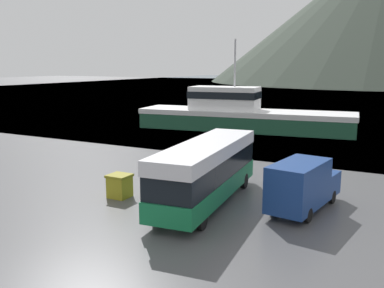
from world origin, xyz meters
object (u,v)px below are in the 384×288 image
Objects in this scene: delivery_van at (303,185)px; fishing_boat at (240,114)px; storage_bin at (120,186)px; tour_bus at (207,170)px.

delivery_van is 0.24× the size of fishing_boat.
delivery_van is at bearing 20.95° from fishing_boat.
fishing_boat reaches higher than storage_bin.
tour_bus is 5.02m from delivery_van.
fishing_boat is (-8.12, 25.48, -0.05)m from tour_bus.
fishing_boat is at bearing 126.02° from delivery_van.
tour_bus is 1.78× the size of delivery_van.
fishing_boat reaches higher than delivery_van.
fishing_boat is 27.06m from storage_bin.
fishing_boat is (-12.96, 24.24, 0.44)m from delivery_van.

